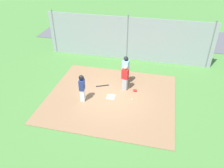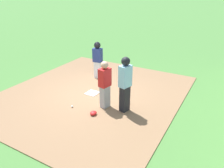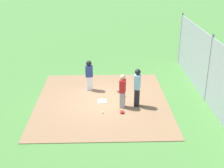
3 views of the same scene
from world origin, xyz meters
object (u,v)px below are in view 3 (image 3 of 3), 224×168
(home_plate, at_px, (102,101))
(catcher_mask, at_px, (122,112))
(runner, at_px, (89,73))
(umpire, at_px, (137,87))
(baseball, at_px, (102,112))
(baseball_bat, at_px, (121,94))
(catcher, at_px, (123,90))

(home_plate, bearing_deg, catcher_mask, -144.34)
(runner, height_order, catcher_mask, runner)
(home_plate, xyz_separation_m, umpire, (-0.53, -1.65, 0.98))
(baseball, bearing_deg, catcher_mask, -91.48)
(baseball_bat, height_order, catcher_mask, catcher_mask)
(baseball_bat, distance_m, catcher_mask, 2.04)
(catcher, bearing_deg, runner, -39.40)
(umpire, height_order, baseball_bat, umpire)
(runner, bearing_deg, baseball_bat, 62.61)
(runner, relative_size, baseball, 21.95)
(umpire, bearing_deg, baseball, 38.36)
(umpire, relative_size, baseball, 25.01)
(catcher, xyz_separation_m, baseball_bat, (1.40, -0.03, -0.82))
(baseball_bat, xyz_separation_m, baseball, (-2.01, 0.98, 0.01))
(home_plate, xyz_separation_m, runner, (1.45, 0.67, 0.91))
(umpire, bearing_deg, catcher_mask, 59.47)
(baseball_bat, bearing_deg, catcher, 152.94)
(catcher_mask, bearing_deg, home_plate, 35.66)
(baseball_bat, relative_size, catcher_mask, 3.33)
(umpire, distance_m, baseball, 2.02)
(home_plate, distance_m, catcher, 1.42)
(baseball_bat, xyz_separation_m, catcher_mask, (-2.04, 0.09, 0.03))
(baseball, bearing_deg, umpire, -66.38)
(catcher, relative_size, runner, 1.00)
(home_plate, height_order, baseball, baseball)
(home_plate, distance_m, baseball, 1.24)
(catcher_mask, bearing_deg, baseball, 88.52)
(home_plate, xyz_separation_m, catcher_mask, (-1.26, -0.91, 0.05))
(catcher, distance_m, catcher_mask, 1.01)
(umpire, relative_size, baseball_bat, 2.31)
(catcher_mask, bearing_deg, baseball_bat, -2.48)
(baseball_bat, height_order, baseball, baseball)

